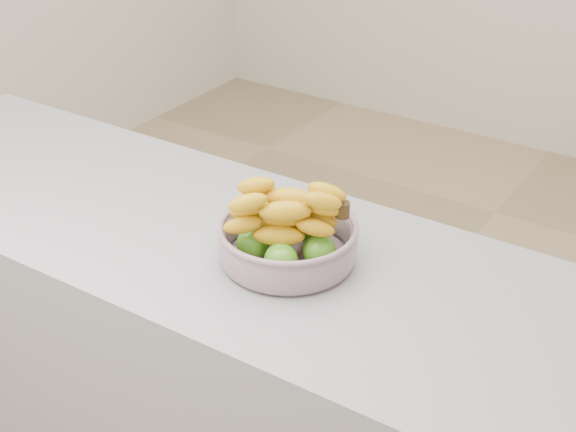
% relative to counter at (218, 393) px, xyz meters
% --- Properties ---
extents(ground, '(4.00, 4.00, 0.00)m').
position_rel_counter_xyz_m(ground, '(0.00, 0.76, -0.45)').
color(ground, '#9E8360').
rests_on(ground, ground).
extents(counter, '(2.00, 0.60, 0.90)m').
position_rel_counter_xyz_m(counter, '(0.00, 0.00, 0.00)').
color(counter, '#97969D').
rests_on(counter, ground).
extents(fruit_bowl, '(0.28, 0.28, 0.16)m').
position_rel_counter_xyz_m(fruit_bowl, '(0.20, -0.00, 0.50)').
color(fruit_bowl, '#AAB3CC').
rests_on(fruit_bowl, counter).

